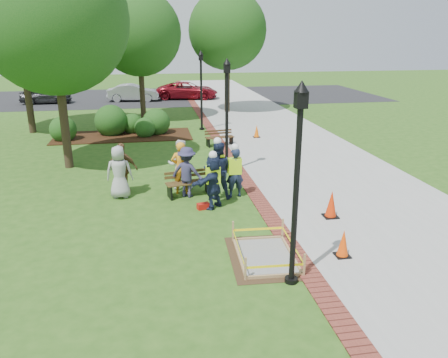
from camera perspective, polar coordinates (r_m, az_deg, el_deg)
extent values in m
plane|color=#285116|center=(12.06, -1.40, -6.42)|extent=(100.00, 100.00, 0.00)
cube|color=#9E9E99|center=(22.42, 7.63, 5.21)|extent=(6.00, 60.00, 0.02)
cube|color=maroon|center=(21.70, -0.63, 4.94)|extent=(0.50, 60.00, 0.03)
cube|color=#381E0F|center=(23.44, -13.02, 5.50)|extent=(7.00, 3.00, 0.05)
cube|color=black|center=(38.21, -7.36, 10.64)|extent=(36.00, 12.00, 0.01)
cube|color=#47331E|center=(10.62, 5.43, -10.12)|extent=(1.81, 2.38, 0.01)
cube|color=gray|center=(10.62, 5.44, -10.04)|extent=(1.28, 1.85, 0.04)
cube|color=tan|center=(10.61, 5.44, -9.95)|extent=(1.41, 1.98, 0.08)
cube|color=tan|center=(10.50, 5.48, -8.82)|extent=(1.44, 2.01, 0.55)
cube|color=yellow|center=(10.49, 5.48, -8.70)|extent=(1.39, 1.96, 0.06)
cube|color=brown|center=(14.29, -4.59, -0.45)|extent=(1.57, 0.73, 0.04)
cube|color=brown|center=(14.43, -4.89, 0.71)|extent=(1.49, 0.34, 0.24)
cube|color=black|center=(14.37, -4.57, -1.36)|extent=(1.44, 0.77, 0.44)
cube|color=brown|center=(20.81, -0.56, 5.49)|extent=(1.40, 0.64, 0.04)
cube|color=brown|center=(20.96, -0.76, 6.16)|extent=(1.34, 0.28, 0.22)
cube|color=black|center=(20.86, -0.56, 4.91)|extent=(1.29, 0.67, 0.40)
cube|color=black|center=(10.97, 15.17, -9.64)|extent=(0.35, 0.35, 0.05)
cone|color=#F64807|center=(10.82, 15.32, -8.01)|extent=(0.28, 0.28, 0.65)
cube|color=black|center=(13.09, 13.72, -4.78)|extent=(0.42, 0.42, 0.05)
cone|color=red|center=(12.94, 13.85, -3.11)|extent=(0.33, 0.33, 0.76)
cube|color=black|center=(22.62, 4.27, 5.47)|extent=(0.34, 0.34, 0.04)
cone|color=#FF6608|center=(22.55, 4.29, 6.30)|extent=(0.27, 0.27, 0.62)
cube|color=#B3140D|center=(13.31, -2.72, -3.56)|extent=(0.41, 0.29, 0.18)
cylinder|color=black|center=(8.90, 9.33, -2.66)|extent=(0.12, 0.12, 3.80)
cube|color=black|center=(8.41, 10.04, 10.18)|extent=(0.22, 0.22, 0.32)
cone|color=black|center=(8.37, 10.13, 11.87)|extent=(0.28, 0.28, 0.22)
cylinder|color=black|center=(9.72, 8.76, -12.89)|extent=(0.28, 0.28, 0.10)
cylinder|color=black|center=(16.39, 0.37, 7.27)|extent=(0.12, 0.12, 3.80)
cube|color=black|center=(16.13, 0.38, 14.26)|extent=(0.22, 0.22, 0.32)
cone|color=black|center=(16.11, 0.38, 15.15)|extent=(0.28, 0.28, 0.22)
cylinder|color=black|center=(16.85, 0.35, 1.09)|extent=(0.28, 0.28, 0.10)
cylinder|color=black|center=(24.21, -2.98, 10.86)|extent=(0.12, 0.12, 3.80)
cube|color=black|center=(24.03, -3.06, 15.60)|extent=(0.22, 0.22, 0.32)
cone|color=black|center=(24.02, -3.07, 16.19)|extent=(0.28, 0.28, 0.22)
cylinder|color=black|center=(24.52, -2.90, 6.58)|extent=(0.28, 0.28, 0.10)
cylinder|color=#3D2D1E|center=(18.06, -20.30, 8.50)|extent=(0.33, 0.33, 4.62)
sphere|color=#164513|center=(17.85, -21.53, 18.95)|extent=(5.50, 5.50, 5.50)
cylinder|color=#3D2D1E|center=(27.49, -10.68, 11.92)|extent=(0.32, 0.32, 4.22)
sphere|color=#164513|center=(27.33, -11.07, 18.19)|extent=(4.96, 4.96, 4.96)
cylinder|color=#3D2D1E|center=(30.07, 0.43, 12.90)|extent=(0.35, 0.35, 4.37)
sphere|color=#164513|center=(29.93, 0.44, 18.87)|extent=(5.08, 5.08, 5.08)
cylinder|color=#3D2D1E|center=(25.54, -24.42, 11.33)|extent=(0.36, 0.36, 5.26)
sphere|color=#164513|center=(25.46, -25.59, 19.70)|extent=(6.33, 6.33, 6.33)
sphere|color=#164513|center=(23.36, -20.13, 4.75)|extent=(1.32, 1.32, 1.32)
sphere|color=#164513|center=(23.99, -14.40, 5.63)|extent=(1.71, 1.71, 1.71)
sphere|color=#164513|center=(23.12, -10.23, 5.45)|extent=(1.08, 1.08, 1.08)
sphere|color=#164513|center=(23.70, -8.77, 5.85)|extent=(1.46, 1.46, 1.46)
sphere|color=#164513|center=(24.19, -11.82, 5.92)|extent=(1.12, 1.12, 1.12)
imported|color=#A0A0A0|center=(14.38, -13.52, 0.88)|extent=(0.57, 0.39, 1.72)
imported|color=orange|center=(14.38, -5.63, 1.42)|extent=(0.61, 0.43, 1.77)
imported|color=silver|center=(14.84, -5.76, 1.87)|extent=(0.61, 0.45, 1.73)
imported|color=brown|center=(14.76, -13.07, 1.34)|extent=(0.62, 0.49, 1.71)
imported|color=#302C4E|center=(14.12, -4.85, 0.88)|extent=(0.63, 0.54, 1.66)
imported|color=#1B1C47|center=(13.16, -1.43, -0.40)|extent=(0.62, 0.60, 1.64)
cube|color=#AEEB13|center=(13.09, -1.43, 0.57)|extent=(0.42, 0.26, 0.52)
sphere|color=white|center=(12.92, -1.45, 3.16)|extent=(0.25, 0.25, 0.25)
imported|color=#161B3A|center=(14.05, 1.40, 0.81)|extent=(0.56, 0.40, 1.64)
cube|color=#AEEB13|center=(13.98, 1.41, 1.72)|extent=(0.42, 0.26, 0.52)
sphere|color=white|center=(13.82, 1.43, 4.15)|extent=(0.25, 0.25, 0.25)
imported|color=#161F39|center=(13.92, -0.83, 1.12)|extent=(0.64, 0.47, 1.86)
cube|color=#AEEB13|center=(13.84, -0.84, 2.17)|extent=(0.42, 0.26, 0.52)
sphere|color=white|center=(13.67, -0.85, 4.95)|extent=(0.25, 0.25, 0.25)
imported|color=#29282B|center=(36.62, -22.11, 9.12)|extent=(1.85, 4.24, 1.38)
imported|color=#A3A3A8|center=(35.99, -11.68, 9.93)|extent=(2.30, 4.58, 1.44)
imported|color=maroon|center=(36.67, -4.77, 10.39)|extent=(2.78, 4.87, 1.49)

